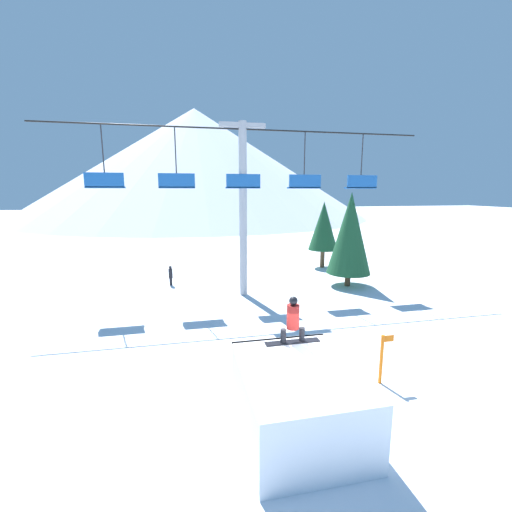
{
  "coord_description": "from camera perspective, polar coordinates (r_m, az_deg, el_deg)",
  "views": [
    {
      "loc": [
        -3.49,
        -7.89,
        5.7
      ],
      "look_at": [
        -0.95,
        3.85,
        3.42
      ],
      "focal_mm": 24.0,
      "sensor_mm": 36.0,
      "label": 1
    }
  ],
  "objects": [
    {
      "name": "trail_marker",
      "position": [
        11.27,
        20.24,
        -15.61
      ],
      "size": [
        0.41,
        0.1,
        1.53
      ],
      "color": "orange",
      "rests_on": "ground_plane"
    },
    {
      "name": "mountain_ridge",
      "position": [
        80.22,
        -10.03,
        14.89
      ],
      "size": [
        74.47,
        74.47,
        23.38
      ],
      "color": "silver",
      "rests_on": "ground_plane"
    },
    {
      "name": "pine_tree_far",
      "position": [
        26.06,
        11.19,
        4.91
      ],
      "size": [
        2.19,
        2.19,
        4.95
      ],
      "color": "#4C3823",
      "rests_on": "ground_plane"
    },
    {
      "name": "snowboarder",
      "position": [
        9.48,
        6.18,
        -10.6
      ],
      "size": [
        1.53,
        0.34,
        1.31
      ],
      "color": "black",
      "rests_on": "snow_ramp"
    },
    {
      "name": "distant_skier",
      "position": [
        21.59,
        -14.04,
        -3.05
      ],
      "size": [
        0.24,
        0.24,
        1.23
      ],
      "color": "black",
      "rests_on": "ground_plane"
    },
    {
      "name": "pine_tree_near",
      "position": [
        21.14,
        15.39,
        3.66
      ],
      "size": [
        2.61,
        2.61,
        5.66
      ],
      "color": "#4C3823",
      "rests_on": "ground_plane"
    },
    {
      "name": "chairlift",
      "position": [
        18.43,
        -2.18,
        10.21
      ],
      "size": [
        20.02,
        0.44,
        9.23
      ],
      "color": "#9E9EA3",
      "rests_on": "ground_plane"
    },
    {
      "name": "snow_ramp",
      "position": [
        8.91,
        6.99,
        -22.62
      ],
      "size": [
        2.67,
        3.48,
        1.62
      ],
      "color": "white",
      "rests_on": "ground_plane"
    },
    {
      "name": "ground_plane",
      "position": [
        10.34,
        10.52,
        -22.89
      ],
      "size": [
        220.0,
        220.0,
        0.0
      ],
      "primitive_type": "plane",
      "color": "white"
    }
  ]
}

